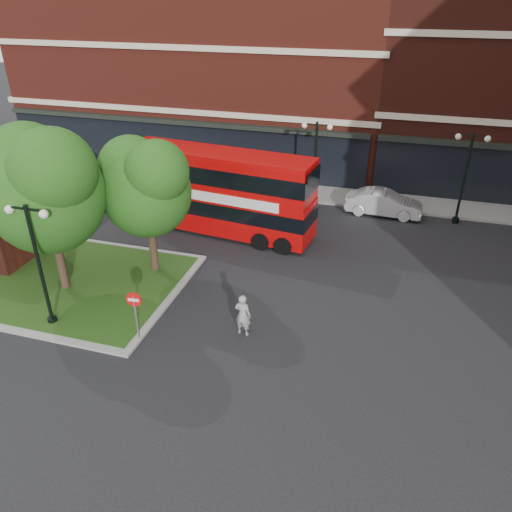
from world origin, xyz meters
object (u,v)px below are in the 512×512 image
(bus, at_px, (219,187))
(car_silver, at_px, (229,184))
(woman, at_px, (243,315))
(car_white, at_px, (384,203))

(bus, relative_size, car_silver, 2.60)
(woman, xyz_separation_m, car_silver, (-5.16, 13.32, -0.20))
(car_white, bearing_deg, bus, 121.70)
(car_silver, bearing_deg, woman, -166.23)
(car_white, bearing_deg, woman, 163.79)
(bus, bearing_deg, car_silver, 111.06)
(bus, distance_m, car_silver, 5.58)
(bus, height_order, car_white, bus)
(woman, relative_size, car_silver, 0.44)
(car_silver, height_order, car_white, car_white)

